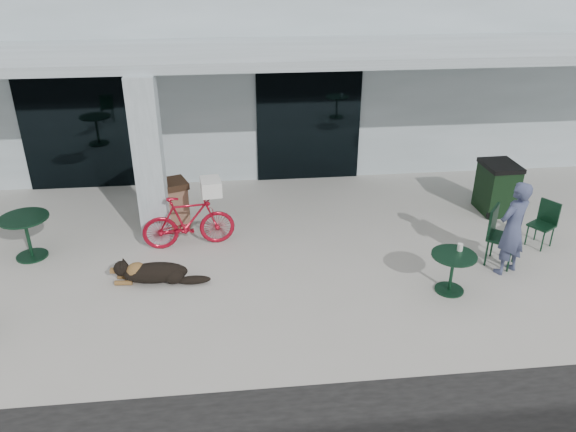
{
  "coord_description": "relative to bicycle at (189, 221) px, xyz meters",
  "views": [
    {
      "loc": [
        -0.03,
        -7.45,
        5.17
      ],
      "look_at": [
        0.88,
        0.94,
        1.0
      ],
      "focal_mm": 35.0,
      "sensor_mm": 36.0,
      "label": 1
    }
  ],
  "objects": [
    {
      "name": "trash_receptacle",
      "position": [
        -0.34,
        0.9,
        -0.03
      ],
      "size": [
        0.72,
        0.72,
        0.95
      ],
      "primitive_type": null,
      "rotation": [
        0.0,
        0.0,
        0.36
      ],
      "color": "brown",
      "rests_on": "ground"
    },
    {
      "name": "bicycle",
      "position": [
        0.0,
        0.0,
        0.0
      ],
      "size": [
        1.74,
        0.69,
        1.02
      ],
      "primitive_type": "imported",
      "rotation": [
        0.0,
        0.0,
        1.7
      ],
      "color": "#A60D22",
      "rests_on": "ground"
    },
    {
      "name": "overhang",
      "position": [
        0.86,
        1.7,
        2.7
      ],
      "size": [
        22.0,
        2.8,
        0.18
      ],
      "primitive_type": "cube",
      "color": "silver",
      "rests_on": "column"
    },
    {
      "name": "person",
      "position": [
        5.46,
        -1.5,
        0.33
      ],
      "size": [
        0.72,
        0.63,
        1.67
      ],
      "primitive_type": "imported",
      "rotation": [
        0.0,
        0.0,
        3.59
      ],
      "color": "#40486C",
      "rests_on": "ground"
    },
    {
      "name": "cafe_chair_far_b",
      "position": [
        6.49,
        -0.7,
        -0.07
      ],
      "size": [
        0.57,
        0.56,
        0.87
      ],
      "primitive_type": null,
      "rotation": [
        0.0,
        0.0,
        -1.02
      ],
      "color": "#123521",
      "rests_on": "ground"
    },
    {
      "name": "cup_on_table",
      "position": [
        4.42,
        -1.85,
        0.23
      ],
      "size": [
        0.1,
        0.1,
        0.12
      ],
      "primitive_type": "cylinder",
      "rotation": [
        0.0,
        0.0,
        0.15
      ],
      "color": "white",
      "rests_on": "cafe_table_far"
    },
    {
      "name": "laundry_basket",
      "position": [
        0.45,
        0.06,
        0.65
      ],
      "size": [
        0.41,
        0.52,
        0.28
      ],
      "primitive_type": "cube",
      "rotation": [
        0.0,
        0.0,
        1.7
      ],
      "color": "white",
      "rests_on": "bicycle"
    },
    {
      "name": "cafe_chair_far_a",
      "position": [
        5.47,
        -1.24,
        0.02
      ],
      "size": [
        0.7,
        0.7,
        1.05
      ],
      "primitive_type": null,
      "rotation": [
        0.0,
        0.0,
        0.89
      ],
      "color": "#123521",
      "rests_on": "ground"
    },
    {
      "name": "storefront_glass_right",
      "position": [
        2.66,
        3.08,
        0.84
      ],
      "size": [
        2.4,
        0.06,
        2.7
      ],
      "primitive_type": "cube",
      "color": "black",
      "rests_on": "ground"
    },
    {
      "name": "storefront_glass_left",
      "position": [
        -2.34,
        3.08,
        0.84
      ],
      "size": [
        2.8,
        0.06,
        2.7
      ],
      "primitive_type": "cube",
      "color": "black",
      "rests_on": "ground"
    },
    {
      "name": "dog",
      "position": [
        -0.51,
        -1.2,
        -0.31
      ],
      "size": [
        1.25,
        0.5,
        0.41
      ],
      "primitive_type": null,
      "rotation": [
        0.0,
        0.0,
        -0.08
      ],
      "color": "black",
      "rests_on": "ground"
    },
    {
      "name": "cafe_table_far",
      "position": [
        4.29,
        -1.97,
        -0.17
      ],
      "size": [
        0.82,
        0.82,
        0.68
      ],
      "primitive_type": null,
      "rotation": [
        0.0,
        0.0,
        0.15
      ],
      "color": "#123521",
      "rests_on": "ground"
    },
    {
      "name": "building",
      "position": [
        0.86,
        6.6,
        1.74
      ],
      "size": [
        22.0,
        7.0,
        4.5
      ],
      "primitive_type": "cube",
      "color": "silver",
      "rests_on": "ground"
    },
    {
      "name": "wheeled_bin",
      "position": [
        6.31,
        0.84,
        0.03
      ],
      "size": [
        0.69,
        0.86,
        1.07
      ],
      "primitive_type": null,
      "rotation": [
        0.0,
        0.0,
        0.03
      ],
      "color": "black",
      "rests_on": "ground"
    },
    {
      "name": "cafe_table_near",
      "position": [
        -2.84,
        -0.1,
        -0.11
      ],
      "size": [
        0.86,
        0.86,
        0.8
      ],
      "primitive_type": null,
      "rotation": [
        0.0,
        0.0,
        0.01
      ],
      "color": "#123521",
      "rests_on": "ground"
    },
    {
      "name": "cup_near_dog",
      "position": [
        -0.52,
        -0.99,
        -0.46
      ],
      "size": [
        0.1,
        0.1,
        0.1
      ],
      "primitive_type": "cylinder",
      "rotation": [
        0.0,
        0.0,
        -0.41
      ],
      "color": "white",
      "rests_on": "ground"
    },
    {
      "name": "column",
      "position": [
        -0.64,
        0.4,
        1.05
      ],
      "size": [
        0.5,
        0.5,
        3.12
      ],
      "primitive_type": "cube",
      "color": "silver",
      "rests_on": "ground"
    },
    {
      "name": "ground",
      "position": [
        0.86,
        -1.9,
        -0.51
      ],
      "size": [
        80.0,
        80.0,
        0.0
      ],
      "primitive_type": "plane",
      "color": "#B2AEA8",
      "rests_on": "ground"
    }
  ]
}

